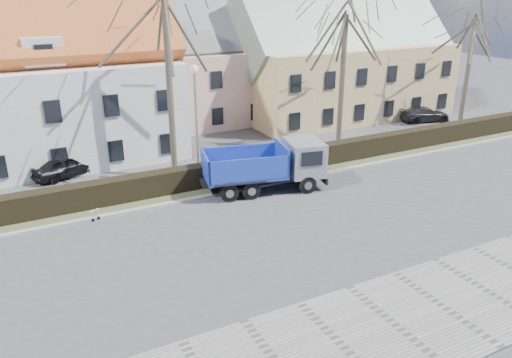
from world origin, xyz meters
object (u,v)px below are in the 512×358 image
parked_car_b (425,114)px  streetlight (197,125)px  dump_truck (260,167)px  parked_car_a (65,166)px  cart_frame (91,216)px

parked_car_b → streetlight: bearing=114.7°
dump_truck → parked_car_a: size_ratio=1.73×
dump_truck → streetlight: bearing=143.8°
cart_frame → parked_car_b: size_ratio=0.17×
dump_truck → streetlight: (-2.55, 2.87, 2.02)m
dump_truck → parked_car_b: size_ratio=1.65×
streetlight → cart_frame: (-6.59, -2.69, -3.08)m
parked_car_b → dump_truck: bearing=124.0°
streetlight → cart_frame: 7.76m
dump_truck → streetlight: streetlight is taller
streetlight → cart_frame: streetlight is taller
cart_frame → parked_car_a: (-0.21, 7.08, 0.35)m
streetlight → parked_car_a: 8.54m
streetlight → parked_car_b: streetlight is taller
dump_truck → cart_frame: 9.20m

